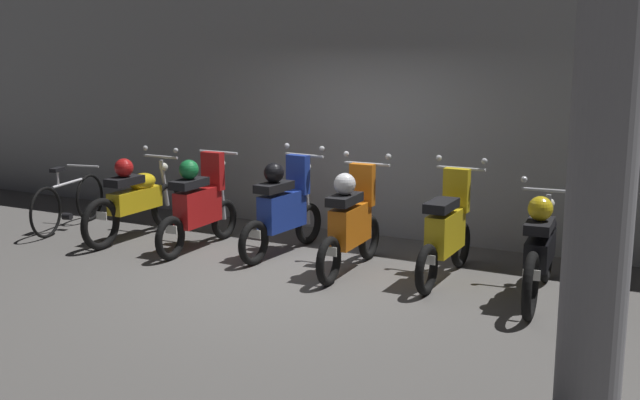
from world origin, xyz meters
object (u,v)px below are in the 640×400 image
object	(u,v)px
motorbike_slot_0	(136,199)
motorbike_slot_5	(540,248)
motorbike_slot_2	(283,208)
bicycle	(68,203)
support_pillar	(602,185)
motorbike_slot_3	(351,222)
motorbike_slot_1	(199,204)
motorbike_slot_4	(447,232)

from	to	relation	value
motorbike_slot_0	motorbike_slot_5	bearing A→B (deg)	-0.70
motorbike_slot_2	bicycle	distance (m)	3.29
motorbike_slot_0	support_pillar	distance (m)	6.67
motorbike_slot_3	support_pillar	bearing A→B (deg)	-39.29
motorbike_slot_2	motorbike_slot_3	size ratio (longest dim) A/B	1.00
motorbike_slot_1	motorbike_slot_3	size ratio (longest dim) A/B	1.00
bicycle	motorbike_slot_4	bearing A→B (deg)	1.86
motorbike_slot_4	support_pillar	bearing A→B (deg)	-53.83
motorbike_slot_0	bicycle	world-z (taller)	motorbike_slot_0
motorbike_slot_0	bicycle	xyz separation A→B (m)	(-1.18, -0.03, -0.17)
motorbike_slot_3	motorbike_slot_1	bearing A→B (deg)	179.84
motorbike_slot_0	motorbike_slot_1	bearing A→B (deg)	-2.30
motorbike_slot_5	bicycle	world-z (taller)	motorbike_slot_5
motorbike_slot_3	motorbike_slot_4	bearing A→B (deg)	10.64
motorbike_slot_1	bicycle	size ratio (longest dim) A/B	0.99
motorbike_slot_1	support_pillar	distance (m)	5.71
motorbike_slot_4	bicycle	size ratio (longest dim) A/B	0.99
motorbike_slot_1	motorbike_slot_3	xyz separation A→B (m)	(2.09, -0.01, 0.00)
motorbike_slot_0	motorbike_slot_2	world-z (taller)	motorbike_slot_2
motorbike_slot_0	motorbike_slot_1	xyz separation A→B (m)	(1.05, -0.04, 0.04)
motorbike_slot_5	support_pillar	world-z (taller)	support_pillar
motorbike_slot_2	motorbike_slot_3	xyz separation A→B (m)	(1.04, -0.28, 0.00)
motorbike_slot_5	motorbike_slot_1	bearing A→B (deg)	179.70
motorbike_slot_2	support_pillar	world-z (taller)	support_pillar
motorbike_slot_1	bicycle	world-z (taller)	motorbike_slot_1
motorbike_slot_1	motorbike_slot_5	distance (m)	4.19
motorbike_slot_3	motorbike_slot_5	world-z (taller)	motorbike_slot_3
motorbike_slot_2	motorbike_slot_5	xyz separation A→B (m)	(3.14, -0.30, -0.04)
bicycle	support_pillar	xyz separation A→B (m)	(7.28, -2.45, 1.26)
support_pillar	bicycle	bearing A→B (deg)	161.42
motorbike_slot_0	support_pillar	world-z (taller)	support_pillar
motorbike_slot_1	motorbike_slot_4	xyz separation A→B (m)	(3.14, 0.19, -0.04)
motorbike_slot_0	bicycle	bearing A→B (deg)	-178.78
motorbike_slot_3	motorbike_slot_5	xyz separation A→B (m)	(2.09, -0.02, -0.04)
motorbike_slot_2	motorbike_slot_3	world-z (taller)	same
motorbike_slot_2	motorbike_slot_5	bearing A→B (deg)	-5.45
motorbike_slot_0	motorbike_slot_3	size ratio (longest dim) A/B	1.16
motorbike_slot_1	motorbike_slot_5	xyz separation A→B (m)	(4.18, -0.02, -0.04)
bicycle	motorbike_slot_5	bearing A→B (deg)	-0.35
motorbike_slot_3	support_pillar	size ratio (longest dim) A/B	0.52
bicycle	motorbike_slot_1	bearing A→B (deg)	-0.44
motorbike_slot_3	bicycle	world-z (taller)	motorbike_slot_3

